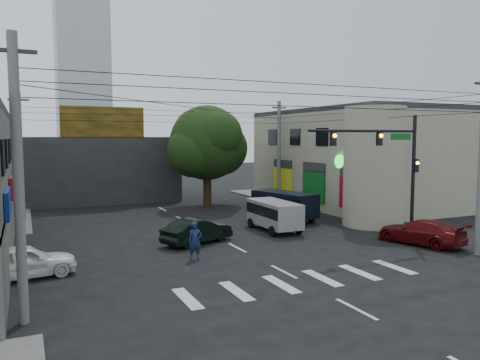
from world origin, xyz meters
TOP-DOWN VIEW (x-y plane):
  - ground at (0.00, 0.00)m, footprint 160.00×160.00m
  - sidewalk_far_right at (18.00, 18.00)m, footprint 16.00×16.00m
  - building_right at (18.00, 13.00)m, footprint 14.00×18.00m
  - corner_column at (11.00, 4.00)m, footprint 4.00×4.00m
  - building_far at (-4.00, 26.00)m, footprint 14.00×10.00m
  - billboard at (-4.00, 21.10)m, footprint 7.00×0.30m
  - tower_distant at (0.00, 70.00)m, footprint 9.00×9.00m
  - street_tree at (4.00, 17.00)m, footprint 6.40×6.40m
  - traffic_gantry at (7.82, -1.00)m, footprint 7.10×0.35m
  - utility_pole_near_left at (-10.50, -4.50)m, footprint 0.32×0.32m
  - utility_pole_far_left at (-10.50, 16.00)m, footprint 0.32×0.32m
  - utility_pole_far_right at (10.50, 16.00)m, footprint 0.32×0.32m
  - dark_sedan at (-1.58, 3.95)m, footprint 4.48×5.32m
  - white_compact at (-10.50, 0.83)m, footprint 2.84×4.71m
  - maroon_sedan at (9.67, -1.54)m, footprint 4.44×5.85m
  - silver_minivan at (4.06, 5.21)m, footprint 4.46×1.95m
  - navy_van at (6.66, 8.39)m, footprint 6.04×4.41m
  - traffic_officer at (-2.88, 0.64)m, footprint 0.75×0.55m

SIDE VIEW (x-z plane):
  - ground at x=0.00m, z-range 0.00..0.00m
  - sidewalk_far_right at x=18.00m, z-range 0.00..0.15m
  - maroon_sedan at x=9.67m, z-range 0.00..1.41m
  - dark_sedan at x=-1.58m, z-range 0.00..1.41m
  - white_compact at x=-10.50m, z-range 0.00..1.45m
  - traffic_officer at x=-2.88m, z-range 0.00..1.86m
  - silver_minivan at x=4.06m, z-range 0.00..1.90m
  - navy_van at x=6.66m, z-range 0.00..2.04m
  - building_far at x=-4.00m, z-range 0.00..6.00m
  - building_right at x=18.00m, z-range 0.00..8.00m
  - corner_column at x=11.00m, z-range 0.00..8.00m
  - utility_pole_near_left at x=-10.50m, z-range 0.00..9.20m
  - utility_pole_far_left at x=-10.50m, z-range 0.00..9.20m
  - utility_pole_far_right at x=10.50m, z-range 0.00..9.20m
  - traffic_gantry at x=7.82m, z-range 1.23..8.43m
  - street_tree at x=4.00m, z-range 1.12..9.82m
  - billboard at x=-4.00m, z-range 6.00..8.60m
  - tower_distant at x=0.00m, z-range 0.00..44.00m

